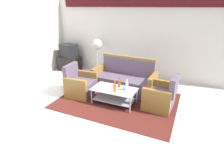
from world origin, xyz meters
name	(u,v)px	position (x,y,z in m)	size (l,w,h in m)	color
ground_plane	(99,120)	(0.00, 0.00, 0.00)	(14.00, 14.00, 0.00)	silver
wall_back	(142,34)	(0.00, 3.05, 1.48)	(6.52, 0.19, 2.80)	silver
rug	(117,101)	(0.02, 0.99, 0.01)	(2.99, 2.18, 0.01)	#511E19
couch	(124,80)	(-0.05, 1.68, 0.32)	(1.83, 0.82, 0.96)	#5B4C60
armchair_left	(80,85)	(-1.07, 0.91, 0.29)	(0.75, 0.81, 0.85)	#5B4C60
armchair_right	(161,97)	(1.10, 1.12, 0.29)	(0.74, 0.80, 0.85)	#5B4C60
coffee_table	(114,94)	(0.00, 0.83, 0.27)	(1.10, 0.60, 0.40)	silver
bottle_clear	(127,86)	(0.32, 0.86, 0.52)	(0.07, 0.07, 0.30)	silver
bottle_brown	(119,83)	(0.07, 0.98, 0.51)	(0.08, 0.08, 0.27)	brown
bottle_orange	(115,87)	(0.08, 0.67, 0.53)	(0.07, 0.07, 0.31)	#D85919
cup	(123,88)	(0.21, 0.88, 0.46)	(0.08, 0.08, 0.10)	silver
tv_stand	(70,63)	(-2.63, 2.55, 0.26)	(0.80, 0.50, 0.52)	black
television	(69,51)	(-2.63, 2.55, 0.76)	(0.69, 0.58, 0.48)	black
pedestal_fan	(97,46)	(-1.45, 2.60, 1.01)	(0.36, 0.36, 1.27)	#2D2D33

